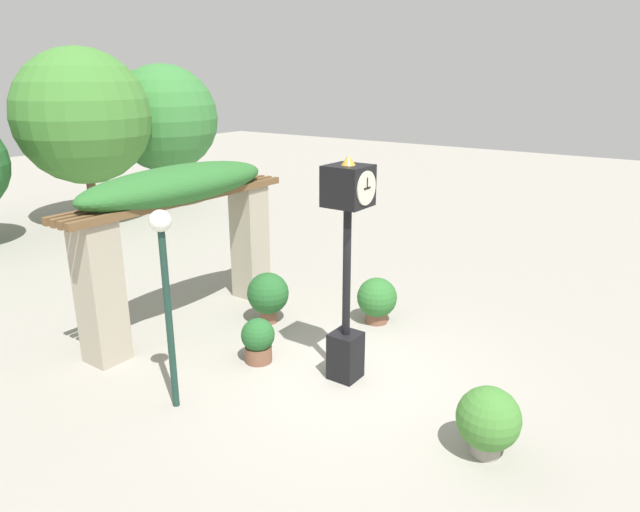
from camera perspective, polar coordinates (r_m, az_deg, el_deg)
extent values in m
plane|color=gray|center=(9.48, 2.34, -11.91)|extent=(60.00, 60.00, 0.00)
cube|color=black|center=(9.27, 2.56, -9.91)|extent=(0.45, 0.45, 0.78)
cylinder|color=black|center=(8.71, 2.69, -1.74)|extent=(0.12, 0.12, 2.02)
cylinder|color=gold|center=(8.43, 2.79, 4.88)|extent=(0.20, 0.20, 0.04)
cube|color=black|center=(8.36, 2.82, 7.03)|extent=(0.60, 0.60, 0.60)
cylinder|color=beige|center=(8.20, 4.67, 6.78)|extent=(0.49, 0.02, 0.49)
cylinder|color=beige|center=(8.53, 1.04, 7.26)|extent=(0.49, 0.02, 0.49)
cube|color=black|center=(8.19, 4.75, 6.77)|extent=(0.17, 0.01, 0.02)
cube|color=black|center=(8.18, 4.77, 7.28)|extent=(0.02, 0.01, 0.16)
cone|color=gold|center=(8.30, 2.86, 9.57)|extent=(0.21, 0.21, 0.15)
cube|color=#A89E89|center=(10.15, -21.14, -3.46)|extent=(0.61, 0.61, 2.45)
cube|color=#A89E89|center=(12.43, -7.02, 1.43)|extent=(0.61, 0.61, 2.45)
cube|color=brown|center=(10.64, -12.76, 5.54)|extent=(4.91, 0.11, 0.13)
cube|color=brown|center=(10.79, -13.49, 5.65)|extent=(4.91, 0.11, 0.13)
cube|color=brown|center=(10.94, -14.20, 5.76)|extent=(4.91, 0.11, 0.13)
cube|color=brown|center=(11.09, -14.89, 5.87)|extent=(4.91, 0.11, 0.13)
ellipsoid|color=#2D6B2D|center=(10.82, -13.94, 6.95)|extent=(4.20, 1.21, 0.70)
cylinder|color=brown|center=(11.37, -5.16, -5.87)|extent=(0.34, 0.34, 0.30)
sphere|color=#235B28|center=(11.20, -5.22, -3.73)|extent=(0.82, 0.82, 0.82)
cylinder|color=brown|center=(9.92, -6.16, -9.68)|extent=(0.46, 0.46, 0.28)
sphere|color=#235B28|center=(9.76, -6.23, -7.84)|extent=(0.57, 0.57, 0.57)
cylinder|color=brown|center=(11.38, 5.65, -6.05)|extent=(0.44, 0.44, 0.23)
sphere|color=#2D6B2D|center=(11.22, 5.72, -4.15)|extent=(0.78, 0.78, 0.78)
cylinder|color=gray|center=(8.04, 16.22, -17.81)|extent=(0.39, 0.39, 0.22)
sphere|color=#427F33|center=(7.81, 16.49, -15.32)|extent=(0.82, 0.82, 0.82)
cylinder|color=#19382D|center=(8.39, -14.84, -6.48)|extent=(0.10, 0.10, 2.67)
sphere|color=white|center=(7.91, -15.69, 3.40)|extent=(0.31, 0.31, 0.31)
cylinder|color=brown|center=(20.03, -21.83, 5.81)|extent=(0.28, 0.28, 1.96)
sphere|color=#427F33|center=(19.72, -22.66, 12.76)|extent=(4.19, 4.19, 4.19)
cylinder|color=brown|center=(21.94, -14.83, 7.29)|extent=(0.28, 0.28, 1.85)
sphere|color=#387A38|center=(21.67, -15.31, 13.13)|extent=(3.78, 3.78, 3.78)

